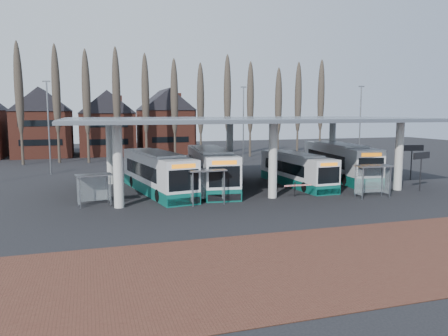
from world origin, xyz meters
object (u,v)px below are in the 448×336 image
object	(u,v)px
bus_2	(296,170)
shelter_1	(206,179)
bus_3	(339,162)
shelter_0	(94,183)
shelter_2	(372,174)
bus_0	(157,173)
bus_1	(211,169)

from	to	relation	value
bus_2	shelter_1	bearing A→B (deg)	-153.43
bus_3	shelter_0	distance (m)	25.26
shelter_1	shelter_2	size ratio (longest dim) A/B	0.98
shelter_2	shelter_0	bearing A→B (deg)	175.32
shelter_2	bus_0	bearing A→B (deg)	159.81
shelter_0	bus_3	bearing A→B (deg)	6.05
bus_3	shelter_2	distance (m)	10.15
bus_0	bus_1	xyz separation A→B (m)	(4.96, 0.68, 0.05)
bus_0	shelter_0	bearing A→B (deg)	-152.08
bus_1	shelter_2	world-z (taller)	bus_1
shelter_1	shelter_0	bearing A→B (deg)	165.05
bus_0	bus_1	bearing A→B (deg)	-1.35
bus_0	shelter_1	distance (m)	6.42
bus_2	shelter_0	world-z (taller)	bus_2
shelter_1	bus_2	bearing A→B (deg)	26.34
bus_2	bus_3	size ratio (longest dim) A/B	0.83
bus_2	bus_3	distance (m)	6.66
bus_0	shelter_2	bearing A→B (deg)	-33.69
shelter_2	bus_3	bearing A→B (deg)	76.86
bus_1	shelter_1	bearing A→B (deg)	-102.22
bus_1	bus_2	xyz separation A→B (m)	(8.08, -0.87, -0.26)
shelter_0	shelter_1	distance (m)	8.23
shelter_1	shelter_2	xyz separation A→B (m)	(13.39, -1.59, 0.00)
bus_3	shelter_2	world-z (taller)	bus_3
bus_0	shelter_1	bearing A→B (deg)	-73.57
bus_1	bus_3	distance (m)	14.34
bus_3	shelter_1	xyz separation A→B (m)	(-16.44, -8.09, 0.20)
shelter_2	bus_2	bearing A→B (deg)	117.81
bus_1	bus_3	size ratio (longest dim) A/B	0.99
shelter_0	shelter_2	size ratio (longest dim) A/B	0.92
bus_1	shelter_2	size ratio (longest dim) A/B	4.50
bus_2	bus_0	bearing A→B (deg)	177.15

